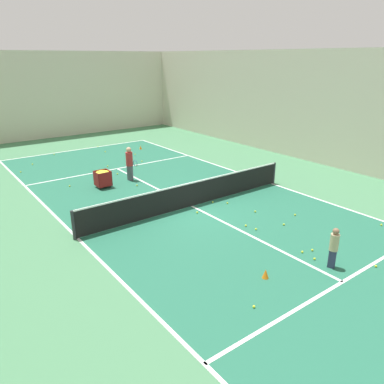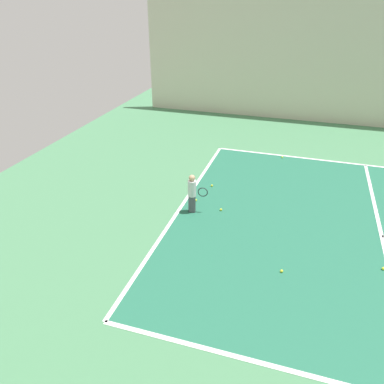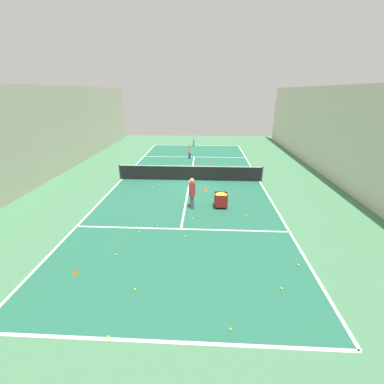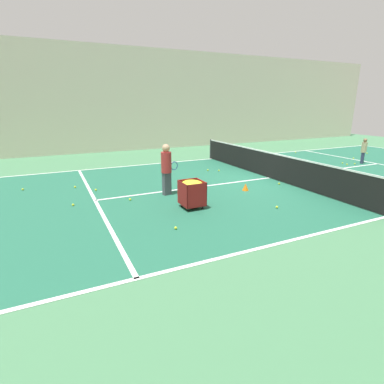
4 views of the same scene
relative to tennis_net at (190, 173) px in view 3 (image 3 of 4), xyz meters
The scene contains 54 objects.
ground_plane 0.52m from the tennis_net, ahead, with size 37.75×37.75×0.00m, color #477F56.
court_playing_area 0.52m from the tennis_net, ahead, with size 9.37×24.19×0.00m.
line_baseline_near 12.11m from the tennis_net, 90.00° to the right, with size 9.37×0.10×0.00m, color white.
line_baseline_far 12.11m from the tennis_net, 90.00° to the left, with size 9.37×0.10×0.00m, color white.
line_sideline_left 4.71m from the tennis_net, behind, with size 0.10×24.19×0.00m, color white.
line_sideline_right 4.71m from the tennis_net, ahead, with size 0.10×24.19×0.00m, color white.
line_service_near 6.67m from the tennis_net, 90.00° to the right, with size 9.37×0.10×0.00m, color white.
line_service_far 6.67m from the tennis_net, 90.00° to the left, with size 9.37×0.10×0.00m, color white.
line_centre_service 0.52m from the tennis_net, ahead, with size 0.10×13.30×0.00m, color white.
hall_enclosure_left 9.86m from the tennis_net, behind, with size 0.15×34.05×6.02m.
hall_enclosure_right 9.86m from the tennis_net, ahead, with size 0.15×34.05×6.02m.
tennis_net is the anchor object (origin of this frame).
player_near_baseline 11.70m from the tennis_net, 88.54° to the right, with size 0.26×0.56×1.17m.
coach_at_net 4.49m from the tennis_net, 94.73° to the left, with size 0.40×0.66×1.63m.
child_midcourt 6.04m from the tennis_net, 86.25° to the right, with size 0.32×0.32×1.22m.
ball_cart 4.65m from the tennis_net, 113.44° to the left, with size 0.65×0.61×0.79m.
training_cone_0 5.51m from the tennis_net, 105.79° to the right, with size 0.18×0.18×0.26m, color orange.
training_cone_1 10.32m from the tennis_net, 71.84° to the left, with size 0.16×0.16×0.25m, color orange.
training_cone_2 2.20m from the tennis_net, 119.38° to the left, with size 0.21×0.21×0.24m, color orange.
tennis_ball_0 7.32m from the tennis_net, 91.95° to the left, with size 0.07×0.07×0.07m, color yellow.
tennis_ball_1 6.59m from the tennis_net, 113.95° to the right, with size 0.07×0.07×0.07m, color yellow.
tennis_ball_2 1.54m from the tennis_net, 26.20° to the right, with size 0.07×0.07×0.07m, color yellow.
tennis_ball_3 9.96m from the tennis_net, 115.54° to the left, with size 0.07×0.07×0.07m, color yellow.
tennis_ball_4 8.99m from the tennis_net, 75.78° to the left, with size 0.07×0.07×0.07m, color yellow.
tennis_ball_5 10.61m from the tennis_net, 114.85° to the right, with size 0.07×0.07×0.07m, color yellow.
tennis_ball_6 5.06m from the tennis_net, 85.16° to the right, with size 0.07×0.07×0.07m, color yellow.
tennis_ball_7 2.74m from the tennis_net, 35.84° to the left, with size 0.07×0.07×0.07m, color yellow.
tennis_ball_8 2.29m from the tennis_net, 32.16° to the left, with size 0.07×0.07×0.07m, color yellow.
tennis_ball_9 10.49m from the tennis_net, 84.30° to the left, with size 0.07×0.07×0.07m, color yellow.
tennis_ball_10 3.58m from the tennis_net, 98.84° to the left, with size 0.07×0.07×0.07m, color yellow.
tennis_ball_11 3.74m from the tennis_net, 65.76° to the right, with size 0.07×0.07×0.07m, color yellow.
tennis_ball_12 3.13m from the tennis_net, 81.56° to the right, with size 0.07×0.07×0.07m, color yellow.
tennis_ball_13 3.66m from the tennis_net, 143.89° to the left, with size 0.07×0.07×0.07m, color yellow.
tennis_ball_14 0.88m from the tennis_net, 111.22° to the right, with size 0.07×0.07×0.07m, color yellow.
tennis_ball_15 10.72m from the tennis_net, 108.49° to the left, with size 0.07×0.07×0.07m, color yellow.
tennis_ball_16 6.95m from the tennis_net, 78.22° to the right, with size 0.07×0.07×0.07m, color yellow.
tennis_ball_17 1.05m from the tennis_net, 13.06° to the right, with size 0.07×0.07×0.07m, color yellow.
tennis_ball_18 2.54m from the tennis_net, 51.18° to the right, with size 0.07×0.07×0.07m, color yellow.
tennis_ball_19 7.30m from the tennis_net, 76.08° to the left, with size 0.07×0.07×0.07m, color yellow.
tennis_ball_20 5.53m from the tennis_net, 86.14° to the right, with size 0.07×0.07×0.07m, color yellow.
tennis_ball_21 12.14m from the tennis_net, 83.96° to the left, with size 0.07×0.07×0.07m, color yellow.
tennis_ball_22 11.79m from the tennis_net, 91.53° to the right, with size 0.07×0.07×0.07m, color yellow.
tennis_ball_23 11.65m from the tennis_net, 96.81° to the right, with size 0.07×0.07×0.07m, color yellow.
tennis_ball_24 6.11m from the tennis_net, 120.13° to the left, with size 0.07×0.07×0.07m, color yellow.
tennis_ball_25 9.27m from the tennis_net, 76.26° to the right, with size 0.07×0.07×0.07m, color yellow.
tennis_ball_26 4.01m from the tennis_net, 50.44° to the right, with size 0.07×0.07×0.07m, color yellow.
tennis_ball_27 2.71m from the tennis_net, 81.71° to the right, with size 0.07×0.07×0.07m, color yellow.
tennis_ball_28 1.13m from the tennis_net, 160.77° to the left, with size 0.07×0.07×0.07m, color yellow.
tennis_ball_29 6.94m from the tennis_net, 52.09° to the right, with size 0.07×0.07×0.07m, color yellow.
tennis_ball_30 5.21m from the tennis_net, 81.55° to the right, with size 0.07×0.07×0.07m, color yellow.
tennis_ball_31 6.58m from the tennis_net, 80.58° to the left, with size 0.07×0.07×0.07m, color yellow.
tennis_ball_32 10.94m from the tennis_net, 90.01° to the right, with size 0.07×0.07×0.07m, color yellow.
tennis_ball_33 5.73m from the tennis_net, 94.64° to the left, with size 0.07×0.07×0.07m, color yellow.
tennis_ball_34 11.82m from the tennis_net, 98.37° to the left, with size 0.07×0.07×0.07m, color yellow.
Camera 3 is at (-1.00, 16.48, 5.62)m, focal length 24.00 mm.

